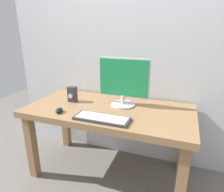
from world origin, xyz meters
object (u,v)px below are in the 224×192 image
monitor (124,82)px  mouse (59,110)px  keyboard_primary (102,118)px  audio_controller (72,94)px  desk (109,117)px

monitor → mouse: (-0.47, -0.36, -0.21)m
keyboard_primary → audio_controller: (-0.44, 0.29, 0.06)m
mouse → audio_controller: size_ratio=0.61×
keyboard_primary → mouse: mouse is taller
desk → mouse: (-0.37, -0.25, 0.12)m
keyboard_primary → mouse: bearing=179.2°
desk → keyboard_primary: size_ratio=3.37×
monitor → audio_controller: 0.53m
mouse → audio_controller: audio_controller is taller
monitor → mouse: monitor is taller
monitor → mouse: size_ratio=5.17×
mouse → monitor: bearing=21.8°
keyboard_primary → audio_controller: audio_controller is taller
monitor → mouse: 0.63m
desk → mouse: mouse is taller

